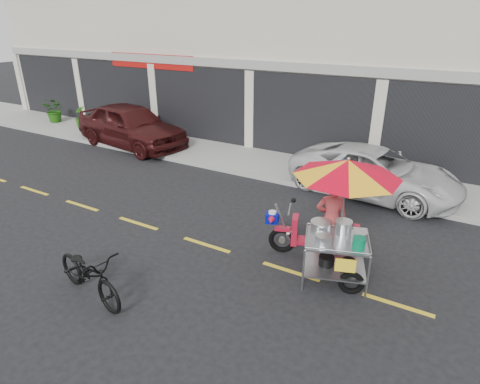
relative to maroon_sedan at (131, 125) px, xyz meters
The scene contains 9 objects.
ground 9.90m from the maroon_sedan, 28.44° to the right, with size 90.00×90.00×0.00m, color black.
sidewalk 8.75m from the maroon_sedan, ahead, with size 45.00×3.00×0.15m, color gray.
centerline 9.90m from the maroon_sedan, 28.44° to the right, with size 42.00×0.10×0.01m, color gold.
maroon_sedan is the anchor object (origin of this frame).
white_pickup 9.13m from the maroon_sedan, ahead, with size 2.14×4.64×1.29m, color silver.
plant_tall 5.51m from the maroon_sedan, behind, with size 1.00×0.86×1.11m, color #1C4E0F.
plant_short 3.81m from the maroon_sedan, 168.97° to the left, with size 0.50×0.50×0.90m, color #1C4E0F.
near_bicycle 9.32m from the maroon_sedan, 50.46° to the right, with size 0.65×1.85×0.97m, color black.
food_vendor_rig 10.28m from the maroon_sedan, 24.43° to the right, with size 2.82×2.35×2.43m.
Camera 1 is at (2.44, -6.20, 4.55)m, focal length 30.00 mm.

